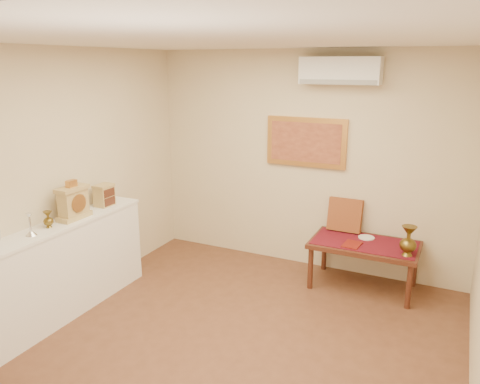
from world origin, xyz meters
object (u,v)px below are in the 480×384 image
Objects in this scene: wooden_chest at (104,195)px; low_table at (364,248)px; display_ledge at (66,268)px; mantel_clock at (73,202)px; brass_urn_tall at (409,238)px.

low_table is at bearing 24.66° from wooden_chest.
wooden_chest is (-0.00, 0.65, 0.61)m from display_ledge.
mantel_clock is at bearing -147.01° from low_table.
display_ledge is at bearing -151.70° from brass_urn_tall.
display_ledge reaches higher than brass_urn_tall.
brass_urn_tall is 3.59m from display_ledge.
mantel_clock is (-3.13, -1.54, 0.40)m from brass_urn_tall.
wooden_chest reaches higher than display_ledge.
low_table is (-0.48, 0.18, -0.27)m from brass_urn_tall.
mantel_clock reaches higher than low_table.
wooden_chest is 0.20× the size of low_table.
brass_urn_tall is at bearing 26.18° from mantel_clock.
brass_urn_tall is 1.63× the size of wooden_chest.
mantel_clock is 3.23m from low_table.
display_ledge is (-3.15, -1.70, -0.27)m from brass_urn_tall.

